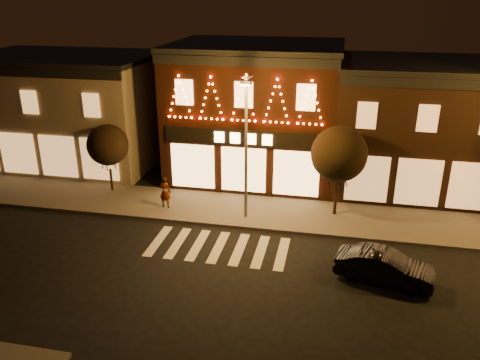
% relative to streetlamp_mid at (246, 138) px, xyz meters
% --- Properties ---
extents(ground, '(120.00, 120.00, 0.00)m').
position_rel_streetlamp_mid_xyz_m(ground, '(-0.72, -6.96, -4.52)').
color(ground, black).
rests_on(ground, ground).
extents(sidewalk_far, '(44.00, 4.00, 0.15)m').
position_rel_streetlamp_mid_xyz_m(sidewalk_far, '(1.28, 1.04, -4.45)').
color(sidewalk_far, '#47423D').
rests_on(sidewalk_far, ground).
extents(building_left, '(12.20, 8.28, 7.30)m').
position_rel_streetlamp_mid_xyz_m(building_left, '(-13.72, 7.03, -0.86)').
color(building_left, '#796B56').
rests_on(building_left, ground).
extents(building_pulp, '(10.20, 8.34, 8.30)m').
position_rel_streetlamp_mid_xyz_m(building_pulp, '(-0.72, 7.01, -0.36)').
color(building_pulp, '#32150B').
rests_on(building_pulp, ground).
extents(building_right_a, '(9.20, 8.28, 7.50)m').
position_rel_streetlamp_mid_xyz_m(building_right_a, '(8.78, 7.03, -0.76)').
color(building_right_a, black).
rests_on(building_right_a, ground).
extents(streetlamp_mid, '(0.61, 1.71, 7.45)m').
position_rel_streetlamp_mid_xyz_m(streetlamp_mid, '(0.00, 0.00, 0.00)').
color(streetlamp_mid, '#59595E').
rests_on(streetlamp_mid, sidewalk_far).
extents(tree_left, '(2.38, 2.38, 3.98)m').
position_rel_streetlamp_mid_xyz_m(tree_left, '(-8.52, 2.15, -1.59)').
color(tree_left, black).
rests_on(tree_left, sidewalk_far).
extents(tree_right, '(2.86, 2.86, 4.79)m').
position_rel_streetlamp_mid_xyz_m(tree_right, '(4.52, 1.48, -1.02)').
color(tree_right, black).
rests_on(tree_right, sidewalk_far).
extents(dark_sedan, '(4.19, 2.20, 1.31)m').
position_rel_streetlamp_mid_xyz_m(dark_sedan, '(6.66, -4.26, -3.87)').
color(dark_sedan, black).
rests_on(dark_sedan, ground).
extents(pedestrian, '(0.70, 0.51, 1.79)m').
position_rel_streetlamp_mid_xyz_m(pedestrian, '(-4.55, 0.46, -3.48)').
color(pedestrian, gray).
rests_on(pedestrian, sidewalk_far).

